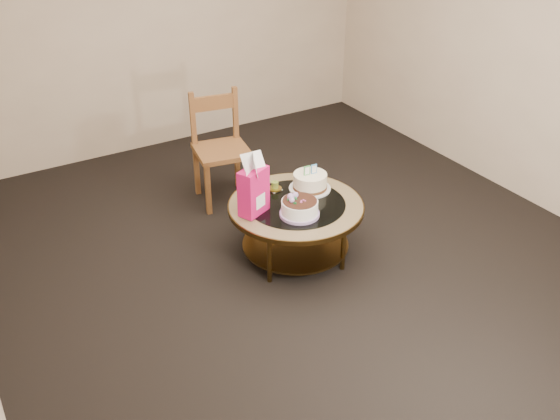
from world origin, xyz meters
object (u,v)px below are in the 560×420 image
coffee_table (296,212)px  gift_bag (253,185)px  decorated_cake (299,208)px  dining_chair (221,148)px  cream_cake (310,182)px

coffee_table → gift_bag: bearing=172.0°
coffee_table → decorated_cake: (-0.07, -0.16, 0.14)m
gift_bag → dining_chair: size_ratio=0.47×
dining_chair → coffee_table: bearing=-75.8°
cream_cake → gift_bag: 0.57m
coffee_table → cream_cake: cream_cake is taller
decorated_cake → gift_bag: size_ratio=0.64×
cream_cake → gift_bag: gift_bag is taller
coffee_table → decorated_cake: bearing=-114.3°
gift_bag → cream_cake: bearing=-15.3°
dining_chair → gift_bag: bearing=-93.3°
decorated_cake → dining_chair: 1.26m
decorated_cake → cream_cake: 0.40m
cream_cake → gift_bag: (-0.54, -0.08, 0.16)m
cream_cake → coffee_table: bearing=-142.8°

